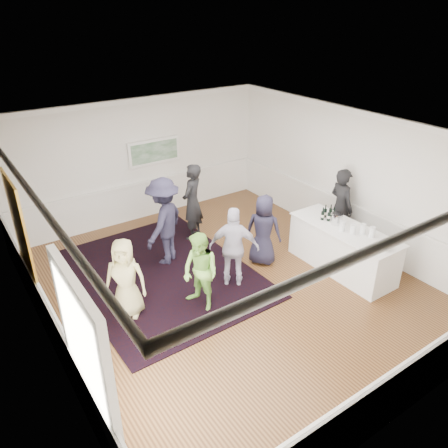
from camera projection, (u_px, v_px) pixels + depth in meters
floor at (228, 285)px, 9.06m from camera, size 8.00×8.00×0.00m
ceiling at (229, 134)px, 7.61m from camera, size 7.00×8.00×0.02m
wall_left at (38, 274)px, 6.57m from camera, size 0.02×8.00×3.20m
wall_right at (352, 179)px, 10.10m from camera, size 0.02×8.00×3.20m
wall_back at (140, 160)px, 11.27m from camera, size 7.00×0.02×3.20m
wall_front at (413, 333)px, 5.39m from camera, size 7.00×0.02×3.20m
wainscoting at (228, 265)px, 8.83m from camera, size 7.00×8.00×1.00m
mirror at (20, 228)px, 7.46m from camera, size 0.05×1.25×1.85m
doorway at (85, 357)px, 5.28m from camera, size 0.10×1.78×2.56m
landscape_painting at (154, 152)px, 11.35m from camera, size 1.44×0.06×0.66m
area_rug at (161, 274)px, 9.43m from camera, size 3.52×4.58×0.02m
serving_table at (342, 249)px, 9.42m from camera, size 0.93×2.46×1.00m
bartender at (341, 208)px, 10.22m from camera, size 0.54×0.75×1.91m
guest_tan at (125, 279)px, 7.90m from camera, size 0.91×0.87×1.57m
guest_green at (201, 272)px, 8.09m from camera, size 0.75×0.88×1.56m
guest_lilac at (234, 247)px, 8.74m from camera, size 1.05×0.97×1.73m
guest_dark_a at (164, 222)px, 9.47m from camera, size 1.48×1.35×1.99m
guest_dark_b at (192, 202)px, 10.48m from camera, size 0.84×0.78×1.92m
guest_navy at (263, 230)px, 9.54m from camera, size 0.88×0.94×1.61m
wine_bottles at (328, 212)px, 9.52m from camera, size 0.32×0.28×0.31m
juice_pitchers at (358, 229)px, 8.92m from camera, size 0.41×0.65×0.24m
ice_bucket at (337, 219)px, 9.33m from camera, size 0.26×0.26×0.25m
nut_bowl at (386, 247)px, 8.41m from camera, size 0.26×0.26×0.07m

